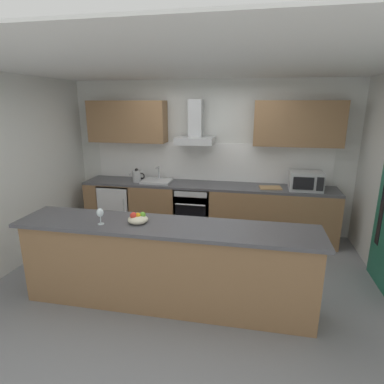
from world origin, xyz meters
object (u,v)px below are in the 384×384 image
(wine_glass, at_px, (100,213))
(kettle, at_px, (137,176))
(refrigerator, at_px, (119,206))
(range_hood, at_px, (195,130))
(microwave, at_px, (306,181))
(sink, at_px, (157,181))
(chopping_board, at_px, (270,188))
(oven, at_px, (194,209))
(fruit_bowl, at_px, (138,219))

(wine_glass, bearing_deg, kettle, 100.68)
(refrigerator, height_order, range_hood, range_hood)
(microwave, relative_size, sink, 1.00)
(microwave, height_order, chopping_board, microwave)
(refrigerator, xyz_separation_m, range_hood, (1.37, 0.13, 1.36))
(range_hood, bearing_deg, chopping_board, -6.95)
(oven, xyz_separation_m, fruit_bowl, (-0.22, -2.05, 0.55))
(refrigerator, bearing_deg, fruit_bowl, -60.65)
(wine_glass, bearing_deg, oven, 74.67)
(oven, relative_size, kettle, 2.77)
(refrigerator, bearing_deg, oven, 0.11)
(kettle, relative_size, wine_glass, 1.62)
(wine_glass, bearing_deg, microwave, 41.96)
(range_hood, distance_m, wine_glass, 2.47)
(fruit_bowl, bearing_deg, kettle, 111.08)
(range_hood, bearing_deg, kettle, -170.70)
(microwave, height_order, fruit_bowl, microwave)
(microwave, relative_size, wine_glass, 2.81)
(range_hood, height_order, wine_glass, range_hood)
(microwave, distance_m, sink, 2.44)
(refrigerator, relative_size, sink, 1.70)
(refrigerator, bearing_deg, range_hood, 5.51)
(sink, relative_size, wine_glass, 2.81)
(sink, bearing_deg, microwave, -0.91)
(refrigerator, bearing_deg, wine_glass, -70.29)
(refrigerator, distance_m, sink, 0.88)
(range_hood, xyz_separation_m, wine_glass, (-0.59, -2.30, -0.70))
(sink, bearing_deg, chopping_board, -1.04)
(sink, bearing_deg, refrigerator, -178.91)
(microwave, xyz_separation_m, kettle, (-2.78, -0.01, -0.04))
(oven, xyz_separation_m, chopping_board, (1.26, -0.02, 0.45))
(oven, relative_size, chopping_board, 2.35)
(microwave, distance_m, chopping_board, 0.55)
(sink, distance_m, kettle, 0.36)
(oven, height_order, range_hood, range_hood)
(oven, relative_size, microwave, 1.60)
(microwave, xyz_separation_m, wine_glass, (-2.38, -2.14, 0.04))
(oven, height_order, kettle, kettle)
(kettle, relative_size, chopping_board, 0.85)
(sink, height_order, chopping_board, sink)
(sink, height_order, wine_glass, sink)
(wine_glass, distance_m, fruit_bowl, 0.40)
(refrigerator, distance_m, microwave, 3.22)
(sink, xyz_separation_m, kettle, (-0.35, -0.04, 0.08))
(range_hood, bearing_deg, sink, -169.64)
(sink, height_order, kettle, sink)
(refrigerator, distance_m, kettle, 0.69)
(sink, bearing_deg, kettle, -172.70)
(range_hood, height_order, chopping_board, range_hood)
(wine_glass, bearing_deg, range_hood, 75.50)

